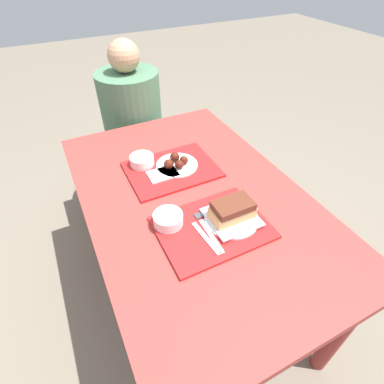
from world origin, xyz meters
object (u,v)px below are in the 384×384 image
(bowl_coleslaw_far, at_px, (142,160))
(tray_far, at_px, (172,169))
(brisket_sandwich_plate, at_px, (232,213))
(person_seated_across, at_px, (131,111))
(wings_plate_far, at_px, (176,163))
(tray_near, at_px, (212,227))
(bowl_coleslaw_near, at_px, (168,219))

(bowl_coleslaw_far, bearing_deg, tray_far, -39.32)
(brisket_sandwich_plate, bearing_deg, bowl_coleslaw_far, 110.69)
(brisket_sandwich_plate, xyz_separation_m, bowl_coleslaw_far, (-0.19, 0.49, -0.01))
(person_seated_across, bearing_deg, wings_plate_far, -90.34)
(brisket_sandwich_plate, distance_m, person_seated_across, 1.13)
(tray_near, bearing_deg, wings_plate_far, 85.07)
(bowl_coleslaw_near, relative_size, brisket_sandwich_plate, 0.54)
(bowl_coleslaw_far, bearing_deg, brisket_sandwich_plate, -69.31)
(tray_far, xyz_separation_m, wings_plate_far, (0.03, 0.01, 0.02))
(bowl_coleslaw_far, distance_m, wings_plate_far, 0.16)
(person_seated_across, bearing_deg, tray_far, -92.50)
(brisket_sandwich_plate, xyz_separation_m, wings_plate_far, (-0.05, 0.41, -0.02))
(brisket_sandwich_plate, relative_size, person_seated_across, 0.29)
(bowl_coleslaw_near, distance_m, bowl_coleslaw_far, 0.41)
(bowl_coleslaw_near, relative_size, wings_plate_far, 0.58)
(bowl_coleslaw_far, relative_size, wings_plate_far, 0.58)
(tray_far, relative_size, bowl_coleslaw_far, 3.62)
(bowl_coleslaw_far, bearing_deg, person_seated_across, 77.26)
(bowl_coleslaw_far, bearing_deg, wings_plate_far, -31.24)
(bowl_coleslaw_far, relative_size, person_seated_across, 0.16)
(bowl_coleslaw_near, xyz_separation_m, brisket_sandwich_plate, (0.22, -0.09, 0.01))
(tray_near, height_order, brisket_sandwich_plate, brisket_sandwich_plate)
(tray_far, height_order, bowl_coleslaw_near, bowl_coleslaw_near)
(brisket_sandwich_plate, bearing_deg, tray_far, 100.54)
(tray_near, distance_m, brisket_sandwich_plate, 0.09)
(tray_near, bearing_deg, bowl_coleslaw_near, 148.23)
(tray_near, distance_m, tray_far, 0.40)
(tray_near, xyz_separation_m, bowl_coleslaw_near, (-0.14, 0.09, 0.03))
(tray_far, distance_m, wings_plate_far, 0.04)
(tray_far, xyz_separation_m, brisket_sandwich_plate, (0.07, -0.40, 0.04))
(wings_plate_far, bearing_deg, bowl_coleslaw_near, -118.90)
(tray_near, height_order, person_seated_across, person_seated_across)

